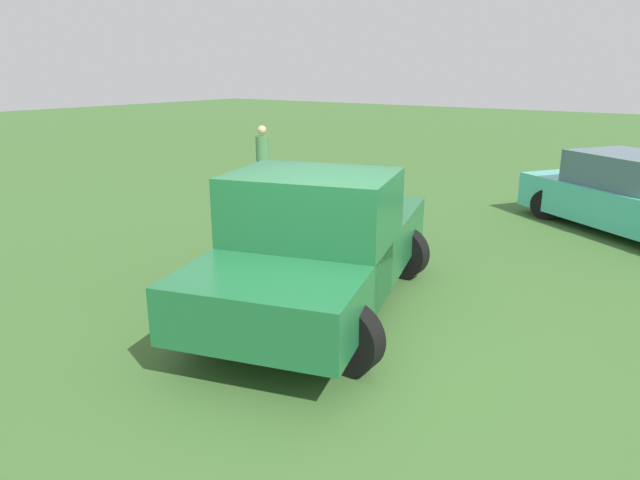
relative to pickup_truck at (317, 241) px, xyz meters
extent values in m
plane|color=#3D662D|center=(0.62, -0.58, -0.92)|extent=(80.00, 80.00, 0.00)
cylinder|color=black|center=(-1.22, 1.27, -0.55)|extent=(0.74, 0.22, 0.74)
cylinder|color=black|center=(0.29, 1.73, -0.55)|extent=(0.74, 0.22, 0.74)
cylinder|color=black|center=(-0.36, -1.51, -0.55)|extent=(0.74, 0.22, 0.74)
cylinder|color=black|center=(1.15, -1.04, -0.55)|extent=(0.74, 0.22, 0.74)
cube|color=#1E6638|center=(-0.44, 1.41, -0.21)|extent=(2.33, 2.29, 0.64)
cube|color=#1E6638|center=(0.05, -0.15, 0.17)|extent=(2.22, 1.94, 1.40)
cube|color=slate|center=(0.05, -0.15, 0.61)|extent=(2.01, 1.69, 0.48)
cube|color=#1E6638|center=(0.31, -1.02, -0.23)|extent=(2.44, 2.64, 0.60)
cube|color=silver|center=(-0.69, 2.22, -0.47)|extent=(1.76, 0.65, 0.16)
cylinder|color=black|center=(1.86, 7.72, -0.61)|extent=(0.62, 0.20, 0.62)
cylinder|color=black|center=(1.05, 6.47, -0.61)|extent=(0.62, 0.20, 0.62)
cube|color=#4CC6B2|center=(2.64, 6.33, -0.40)|extent=(4.54, 3.79, 0.68)
cube|color=slate|center=(2.46, 6.44, 0.24)|extent=(2.42, 2.31, 0.60)
cylinder|color=black|center=(-5.37, 5.20, -0.52)|extent=(0.14, 0.14, 0.79)
cylinder|color=black|center=(-5.36, 5.00, -0.52)|extent=(0.14, 0.14, 0.79)
cylinder|color=#477F4C|center=(-5.36, 5.10, 0.17)|extent=(0.34, 0.34, 0.59)
sphere|color=#D8AD84|center=(-5.36, 5.10, 0.61)|extent=(0.21, 0.21, 0.21)
camera|label=1|loc=(3.94, -5.39, 2.01)|focal=32.09mm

